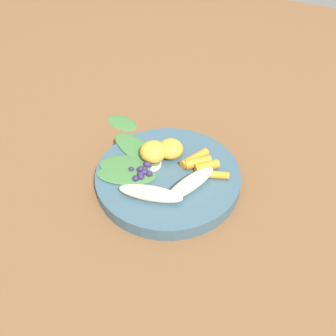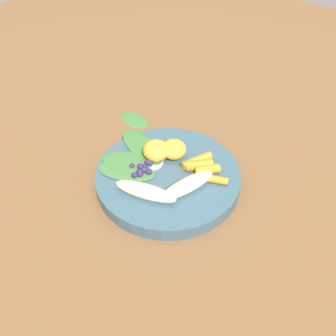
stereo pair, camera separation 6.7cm
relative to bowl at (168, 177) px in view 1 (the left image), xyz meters
The scene contains 16 objects.
ground_plane 0.01m from the bowl, ahead, with size 2.40×2.40×0.00m, color brown.
bowl is the anchor object (origin of this frame).
banana_peeled_left 0.07m from the bowl, 17.36° to the right, with size 0.12×0.03×0.03m, color beige.
banana_peeled_right 0.08m from the bowl, 83.65° to the right, with size 0.12×0.03×0.03m, color beige.
orange_segment_near 0.06m from the bowl, 158.43° to the left, with size 0.05×0.05×0.04m, color #F4A833.
orange_segment_far 0.06m from the bowl, 113.79° to the left, with size 0.05×0.05×0.04m, color #F4A833.
carrot_front 0.09m from the bowl, 20.18° to the left, with size 0.01×0.01×0.06m, color orange.
carrot_mid_left 0.08m from the bowl, 34.88° to the left, with size 0.02×0.02×0.05m, color orange.
carrot_mid_right 0.07m from the bowl, 46.24° to the left, with size 0.02×0.02×0.05m, color orange.
carrot_rear 0.06m from the bowl, 59.46° to the left, with size 0.02×0.02×0.06m, color orange.
blueberry_pile 0.05m from the bowl, 142.87° to the right, with size 0.05×0.06×0.02m.
coconut_shred_patch 0.05m from the bowl, behind, with size 0.05×0.05×0.00m, color white.
kale_leaf_left 0.09m from the bowl, 164.59° to the left, with size 0.14×0.05×0.01m, color #3D7038.
kale_leaf_right 0.09m from the bowl, 161.35° to the right, with size 0.11×0.06×0.01m, color #3D7038.
kale_leaf_rear 0.08m from the bowl, 142.32° to the right, with size 0.11×0.06×0.01m, color #3D7038.
kale_leaf_stray 0.23m from the bowl, 149.44° to the left, with size 0.09×0.05×0.01m, color #3D7038.
Camera 1 is at (0.24, -0.42, 0.50)m, focal length 37.18 mm.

